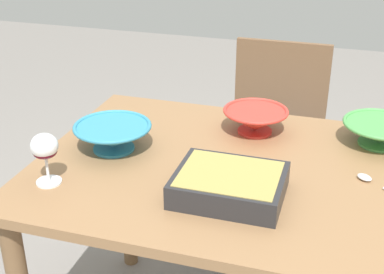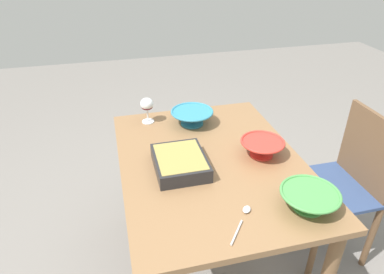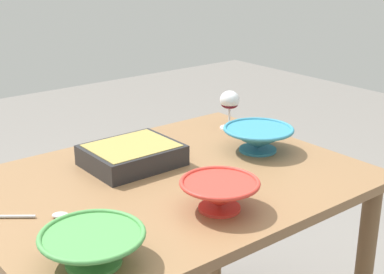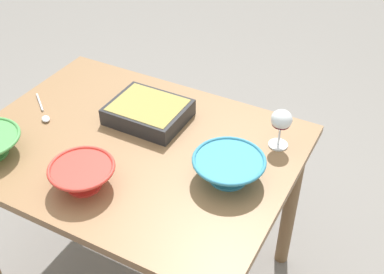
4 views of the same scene
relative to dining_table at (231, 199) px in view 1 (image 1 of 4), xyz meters
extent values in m
cube|color=olive|center=(0.00, 0.00, 0.10)|extent=(1.15, 0.86, 0.03)
cylinder|color=brown|center=(0.51, -0.37, -0.28)|extent=(0.06, 0.06, 0.72)
cube|color=#334772|center=(-0.01, -0.71, -0.19)|extent=(0.43, 0.39, 0.02)
cube|color=brown|center=(-0.01, -0.89, 0.03)|extent=(0.41, 0.02, 0.43)
cylinder|color=brown|center=(0.18, -0.53, -0.42)|extent=(0.04, 0.04, 0.44)
cylinder|color=brown|center=(-0.21, -0.53, -0.42)|extent=(0.04, 0.04, 0.44)
cylinder|color=brown|center=(0.18, -0.89, -0.42)|extent=(0.04, 0.04, 0.44)
cylinder|color=brown|center=(-0.21, -0.89, -0.42)|extent=(0.04, 0.04, 0.44)
cylinder|color=white|center=(0.46, 0.24, 0.11)|extent=(0.07, 0.07, 0.01)
cylinder|color=white|center=(0.46, 0.24, 0.15)|extent=(0.01, 0.01, 0.07)
ellipsoid|color=white|center=(0.46, 0.24, 0.22)|extent=(0.07, 0.07, 0.07)
ellipsoid|color=#4C0A19|center=(0.46, 0.24, 0.21)|extent=(0.07, 0.07, 0.04)
cube|color=#262628|center=(-0.03, 0.16, 0.14)|extent=(0.28, 0.23, 0.07)
cube|color=#9E8C47|center=(-0.03, 0.16, 0.17)|extent=(0.26, 0.21, 0.02)
cylinder|color=red|center=(-0.02, -0.25, 0.11)|extent=(0.11, 0.11, 0.01)
cone|color=red|center=(-0.02, -0.25, 0.15)|extent=(0.21, 0.21, 0.07)
torus|color=red|center=(-0.02, -0.25, 0.19)|extent=(0.21, 0.21, 0.01)
cylinder|color=#4C994C|center=(-0.41, -0.28, 0.11)|extent=(0.13, 0.13, 0.01)
cone|color=#4C994C|center=(-0.41, -0.28, 0.15)|extent=(0.23, 0.23, 0.06)
torus|color=#4C994C|center=(-0.41, -0.28, 0.18)|extent=(0.24, 0.24, 0.01)
cylinder|color=teal|center=(0.38, 0.00, 0.11)|extent=(0.13, 0.13, 0.01)
cone|color=teal|center=(0.38, 0.00, 0.15)|extent=(0.23, 0.23, 0.07)
torus|color=teal|center=(0.38, 0.00, 0.19)|extent=(0.24, 0.24, 0.01)
ellipsoid|color=silver|center=(-0.37, -0.03, 0.12)|extent=(0.05, 0.05, 0.01)
camera|label=1|loc=(-0.29, 1.35, 0.87)|focal=50.37mm
camera|label=2|loc=(-1.31, 0.42, 1.05)|focal=32.36mm
camera|label=3|loc=(-0.89, -1.23, 0.77)|focal=51.16mm
camera|label=4|loc=(0.82, -1.09, 1.20)|focal=45.52mm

